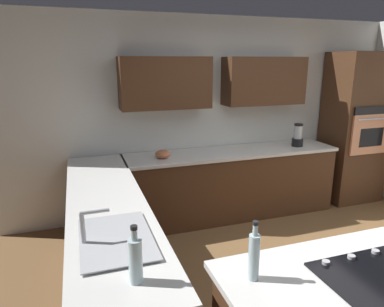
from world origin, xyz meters
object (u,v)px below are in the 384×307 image
Objects in this scene: wall_oven at (354,128)px; sink_unit at (115,238)px; blender at (298,137)px; mixing_bowl at (163,154)px; dish_soap_bottle at (135,259)px; oil_bottle at (254,256)px.

sink_unit is at bearing 26.99° from wall_oven.
blender is 1.69× the size of mixing_bowl.
dish_soap_bottle is at bearing 33.03° from wall_oven.
mixing_bowl is at bearing 0.85° from wall_oven.
blender is 0.93× the size of oil_bottle.
wall_oven is 6.92× the size of blender.
wall_oven reaches higher than blender.
dish_soap_bottle is at bearing 41.41° from blender.
oil_bottle is (-0.60, 0.17, 0.01)m from dish_soap_bottle.
wall_oven is at bearing -177.53° from blender.
mixing_bowl is (2.90, 0.04, -0.13)m from wall_oven.
blender is 3.20m from oil_bottle.
oil_bottle is (3.02, 2.53, -0.04)m from wall_oven.
blender is 1.90m from mixing_bowl.
oil_bottle is at bearing 87.18° from mixing_bowl.
wall_oven is at bearing -146.97° from dish_soap_bottle.
blender is (1.00, 0.04, -0.05)m from wall_oven.
mixing_bowl is 0.55× the size of oil_bottle.
wall_oven is at bearing -153.01° from sink_unit.
blender is at bearing 2.47° from wall_oven.
dish_soap_bottle is (0.72, 2.31, 0.08)m from mixing_bowl.
oil_bottle is (2.02, 2.48, 0.01)m from blender.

